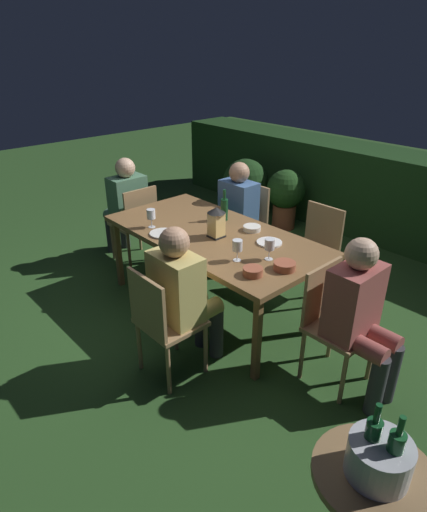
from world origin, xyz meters
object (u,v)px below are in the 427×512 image
Objects in this scene: wine_glass_a at (151,215)px; ice_bucket at (380,456)px; person_in_blue at (234,212)px; potted_plant_corner at (285,194)px; green_bottle_on_table at (224,209)px; side_table at (367,507)px; chair_side_left_b at (162,320)px; wine_glass_b at (237,246)px; chair_head_far at (333,319)px; lantern_centerpiece at (216,221)px; person_in_green at (125,203)px; plate_b at (163,233)px; bowl_salad at (252,228)px; potted_plant_by_hedge at (245,184)px; person_in_mustard at (184,292)px; chair_head_near at (136,221)px; bowl_bread at (285,266)px; chair_side_right_b at (315,247)px; person_in_rust at (361,313)px; plate_a at (269,242)px; bowl_olives at (253,271)px; chair_side_right_a at (246,221)px; wine_glass_c at (270,245)px; dining_table at (213,238)px.

ice_bucket is (2.58, -0.70, -0.11)m from wine_glass_a.
person_in_blue is 1.48× the size of potted_plant_corner.
side_table is at bearing -29.72° from green_bottle_on_table.
wine_glass_b is at bearing 85.06° from chair_side_left_b.
chair_head_far is 3.28× the size of lantern_centerpiece.
wine_glass_a is 0.49× the size of ice_bucket.
person_in_green reaches higher than plate_b.
bowl_salad is 0.19× the size of potted_plant_by_hedge.
side_table is at bearing -11.02° from person_in_mustard.
chair_head_near is 0.76× the size of person_in_blue.
wine_glass_a is at bearing -169.00° from bowl_bread.
wine_glass_a reaches higher than chair_side_right_b.
wine_glass_b is 0.22× the size of potted_plant_corner.
wine_glass_b reaches higher than chair_side_left_b.
person_in_rust is 1.75m from plate_b.
chair_side_right_b is 5.15× the size of wine_glass_b.
bowl_salad reaches higher than plate_a.
wine_glass_a is at bearing -66.63° from potted_plant_by_hedge.
plate_b is 0.27× the size of potted_plant_by_hedge.
bowl_olives is 1.55m from ice_bucket.
chair_side_right_a is 1.37m from potted_plant_by_hedge.
person_in_rust is at bearing -25.22° from chair_side_right_a.
wine_glass_a is (-0.02, -1.21, 0.38)m from chair_side_right_a.
bowl_bread is 0.25× the size of side_table.
bowl_olives is (1.19, -1.00, 0.14)m from person_in_blue.
person_in_rust is at bearing 41.91° from chair_side_left_b.
side_table is 0.32m from ice_bucket.
potted_plant_corner is (-1.24, 2.87, -0.03)m from chair_side_left_b.
lantern_centerpiece is 0.32× the size of potted_plant_by_hedge.
plate_b is at bearing -100.36° from green_bottle_on_table.
wine_glass_b is at bearing -6.42° from person_in_green.
bowl_olives is (0.24, -0.08, -0.09)m from wine_glass_b.
side_table is (2.04, -0.98, -0.46)m from lantern_centerpiece.
ice_bucket is (2.04, -0.98, -0.14)m from lantern_centerpiece.
person_in_green is 1.92m from plate_a.
dining_table is at bearing 177.63° from wine_glass_c.
wine_glass_c is at bearing 145.77° from side_table.
chair_head_near is 1.75m from plate_a.
wine_glass_c reaches higher than plate_b.
chair_side_right_b and chair_head_far have the same top height.
wine_glass_c reaches higher than chair_side_right_b.
potted_plant_by_hedge is (-0.96, 1.17, -0.16)m from person_in_blue.
person_in_rust is 0.77m from bowl_olives.
chair_side_right_b reaches higher than bowl_bread.
person_in_mustard reaches higher than green_bottle_on_table.
chair_side_right_a is at bearing 90.00° from person_in_blue.
bowl_olives is at bearing 1.02° from wine_glass_a.
chair_side_left_b reaches higher than dining_table.
person_in_green is 2.09m from potted_plant_corner.
person_in_green reaches higher than green_bottle_on_table.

